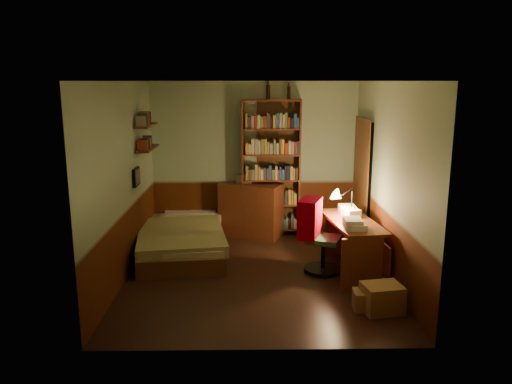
{
  "coord_description": "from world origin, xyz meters",
  "views": [
    {
      "loc": [
        -0.11,
        -6.48,
        2.6
      ],
      "look_at": [
        0.0,
        0.25,
        1.1
      ],
      "focal_mm": 35.0,
      "sensor_mm": 36.0,
      "label": 1
    }
  ],
  "objects_px": {
    "bed": "(183,230)",
    "desk_lamp": "(352,197)",
    "office_chair": "(324,236)",
    "mini_stereo": "(244,178)",
    "dresser": "(251,210)",
    "bookshelf": "(271,168)",
    "desk": "(351,246)",
    "cardboard_box_a": "(382,298)",
    "cardboard_box_b": "(367,300)"
  },
  "relations": [
    {
      "from": "desk_lamp",
      "to": "cardboard_box_a",
      "type": "height_order",
      "value": "desk_lamp"
    },
    {
      "from": "bed",
      "to": "cardboard_box_a",
      "type": "relative_size",
      "value": 5.18
    },
    {
      "from": "mini_stereo",
      "to": "desk_lamp",
      "type": "height_order",
      "value": "desk_lamp"
    },
    {
      "from": "desk",
      "to": "office_chair",
      "type": "relative_size",
      "value": 1.32
    },
    {
      "from": "mini_stereo",
      "to": "desk_lamp",
      "type": "xyz_separation_m",
      "value": [
        1.53,
        -1.54,
        0.02
      ]
    },
    {
      "from": "office_chair",
      "to": "cardboard_box_a",
      "type": "relative_size",
      "value": 2.41
    },
    {
      "from": "office_chair",
      "to": "cardboard_box_a",
      "type": "height_order",
      "value": "office_chair"
    },
    {
      "from": "desk",
      "to": "bookshelf",
      "type": "bearing_deg",
      "value": 112.36
    },
    {
      "from": "bed",
      "to": "mini_stereo",
      "type": "height_order",
      "value": "mini_stereo"
    },
    {
      "from": "desk",
      "to": "dresser",
      "type": "bearing_deg",
      "value": 121.31
    },
    {
      "from": "desk",
      "to": "office_chair",
      "type": "xyz_separation_m",
      "value": [
        -0.39,
        -0.01,
        0.15
      ]
    },
    {
      "from": "bed",
      "to": "bookshelf",
      "type": "xyz_separation_m",
      "value": [
        1.41,
        0.88,
        0.82
      ]
    },
    {
      "from": "dresser",
      "to": "bookshelf",
      "type": "distance_m",
      "value": 0.78
    },
    {
      "from": "bookshelf",
      "to": "cardboard_box_a",
      "type": "bearing_deg",
      "value": -65.61
    },
    {
      "from": "bookshelf",
      "to": "cardboard_box_b",
      "type": "distance_m",
      "value": 3.3
    },
    {
      "from": "cardboard_box_b",
      "to": "mini_stereo",
      "type": "bearing_deg",
      "value": 115.64
    },
    {
      "from": "mini_stereo",
      "to": "desk_lamp",
      "type": "distance_m",
      "value": 2.18
    },
    {
      "from": "cardboard_box_a",
      "to": "cardboard_box_b",
      "type": "relative_size",
      "value": 1.38
    },
    {
      "from": "bed",
      "to": "office_chair",
      "type": "height_order",
      "value": "office_chair"
    },
    {
      "from": "bookshelf",
      "to": "cardboard_box_b",
      "type": "relative_size",
      "value": 7.36
    },
    {
      "from": "cardboard_box_a",
      "to": "bed",
      "type": "bearing_deg",
      "value": 139.94
    },
    {
      "from": "desk_lamp",
      "to": "cardboard_box_b",
      "type": "height_order",
      "value": "desk_lamp"
    },
    {
      "from": "dresser",
      "to": "desk",
      "type": "relative_size",
      "value": 0.74
    },
    {
      "from": "mini_stereo",
      "to": "office_chair",
      "type": "xyz_separation_m",
      "value": [
        1.1,
        -1.82,
        -0.46
      ]
    },
    {
      "from": "desk_lamp",
      "to": "office_chair",
      "type": "height_order",
      "value": "desk_lamp"
    },
    {
      "from": "bed",
      "to": "dresser",
      "type": "distance_m",
      "value": 1.34
    },
    {
      "from": "mini_stereo",
      "to": "cardboard_box_a",
      "type": "height_order",
      "value": "mini_stereo"
    },
    {
      "from": "bookshelf",
      "to": "desk_lamp",
      "type": "xyz_separation_m",
      "value": [
        1.07,
        -1.5,
        -0.15
      ]
    },
    {
      "from": "desk_lamp",
      "to": "desk",
      "type": "bearing_deg",
      "value": -77.31
    },
    {
      "from": "mini_stereo",
      "to": "office_chair",
      "type": "bearing_deg",
      "value": -53.59
    },
    {
      "from": "cardboard_box_b",
      "to": "office_chair",
      "type": "bearing_deg",
      "value": 106.05
    },
    {
      "from": "bookshelf",
      "to": "desk_lamp",
      "type": "bearing_deg",
      "value": -50.83
    },
    {
      "from": "dresser",
      "to": "office_chair",
      "type": "bearing_deg",
      "value": -35.85
    },
    {
      "from": "bookshelf",
      "to": "dresser",
      "type": "bearing_deg",
      "value": -162.33
    },
    {
      "from": "bed",
      "to": "mini_stereo",
      "type": "bearing_deg",
      "value": 38.06
    },
    {
      "from": "dresser",
      "to": "desk_lamp",
      "type": "bearing_deg",
      "value": -21.08
    },
    {
      "from": "office_chair",
      "to": "desk_lamp",
      "type": "bearing_deg",
      "value": 54.03
    },
    {
      "from": "mini_stereo",
      "to": "bookshelf",
      "type": "distance_m",
      "value": 0.49
    },
    {
      "from": "bed",
      "to": "office_chair",
      "type": "relative_size",
      "value": 2.15
    },
    {
      "from": "mini_stereo",
      "to": "bookshelf",
      "type": "bearing_deg",
      "value": 0.27
    },
    {
      "from": "desk_lamp",
      "to": "bed",
      "type": "bearing_deg",
      "value": -172.77
    },
    {
      "from": "bed",
      "to": "mini_stereo",
      "type": "distance_m",
      "value": 1.47
    },
    {
      "from": "desk",
      "to": "cardboard_box_b",
      "type": "xyz_separation_m",
      "value": [
        -0.05,
        -1.19,
        -0.26
      ]
    },
    {
      "from": "bed",
      "to": "bookshelf",
      "type": "bearing_deg",
      "value": 25.92
    },
    {
      "from": "bed",
      "to": "desk_lamp",
      "type": "relative_size",
      "value": 4.23
    },
    {
      "from": "bed",
      "to": "bookshelf",
      "type": "relative_size",
      "value": 0.97
    },
    {
      "from": "dresser",
      "to": "office_chair",
      "type": "relative_size",
      "value": 0.98
    },
    {
      "from": "mini_stereo",
      "to": "desk_lamp",
      "type": "relative_size",
      "value": 0.49
    },
    {
      "from": "desk_lamp",
      "to": "office_chair",
      "type": "xyz_separation_m",
      "value": [
        -0.43,
        -0.28,
        -0.48
      ]
    },
    {
      "from": "office_chair",
      "to": "cardboard_box_b",
      "type": "height_order",
      "value": "office_chair"
    }
  ]
}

